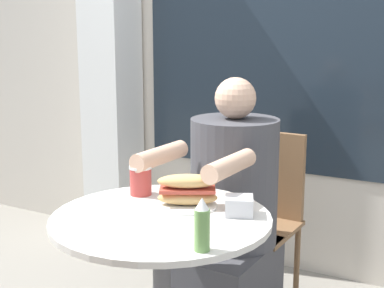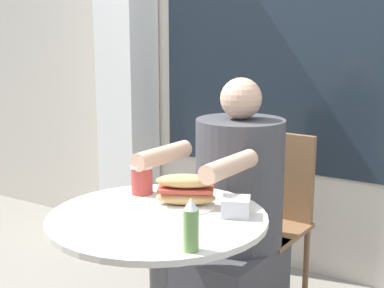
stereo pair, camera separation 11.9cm
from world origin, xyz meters
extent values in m
cube|color=beige|center=(0.00, 1.45, 1.40)|extent=(8.00, 0.08, 2.80)
cube|color=#1E2833|center=(-0.20, 1.40, 1.42)|extent=(1.46, 0.01, 1.70)
cube|color=silver|center=(-1.14, 1.25, 1.20)|extent=(0.28, 0.28, 2.40)
cylinder|color=beige|center=(0.00, 0.00, 0.74)|extent=(0.72, 0.72, 0.02)
cube|color=brown|center=(-0.01, 0.82, 0.44)|extent=(0.39, 0.39, 0.02)
cube|color=brown|center=(0.00, 0.99, 0.66)|extent=(0.35, 0.05, 0.42)
cylinder|color=brown|center=(-0.18, 0.66, 0.21)|extent=(0.03, 0.03, 0.43)
cylinder|color=brown|center=(0.16, 0.97, 0.21)|extent=(0.03, 0.03, 0.43)
cylinder|color=brown|center=(-0.17, 0.99, 0.21)|extent=(0.03, 0.03, 0.43)
cylinder|color=#424247|center=(-0.01, 0.60, 0.72)|extent=(0.37, 0.37, 0.54)
sphere|color=#D6A889|center=(-0.01, 0.60, 1.07)|extent=(0.17, 0.17, 0.17)
cylinder|color=#D6A889|center=(0.12, 0.26, 0.88)|extent=(0.08, 0.30, 0.07)
cylinder|color=#D6A889|center=(-0.17, 0.27, 0.88)|extent=(0.08, 0.30, 0.07)
cylinder|color=white|center=(0.03, 0.12, 0.76)|extent=(0.20, 0.20, 0.01)
ellipsoid|color=tan|center=(0.03, 0.12, 0.78)|extent=(0.22, 0.17, 0.05)
cube|color=#B74233|center=(0.03, 0.12, 0.81)|extent=(0.20, 0.16, 0.01)
ellipsoid|color=tan|center=(0.03, 0.12, 0.84)|extent=(0.22, 0.17, 0.05)
cylinder|color=#B73D38|center=(-0.19, 0.16, 0.80)|extent=(0.08, 0.08, 0.10)
cylinder|color=white|center=(-0.19, 0.16, 0.86)|extent=(0.08, 0.08, 0.01)
cube|color=silver|center=(0.22, 0.13, 0.78)|extent=(0.12, 0.12, 0.06)
cylinder|color=#66934C|center=(0.25, -0.19, 0.81)|extent=(0.04, 0.04, 0.12)
cone|color=white|center=(0.25, -0.19, 0.89)|extent=(0.04, 0.04, 0.03)
camera|label=1|loc=(0.89, -1.40, 1.34)|focal=50.00mm
camera|label=2|loc=(0.99, -1.34, 1.34)|focal=50.00mm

